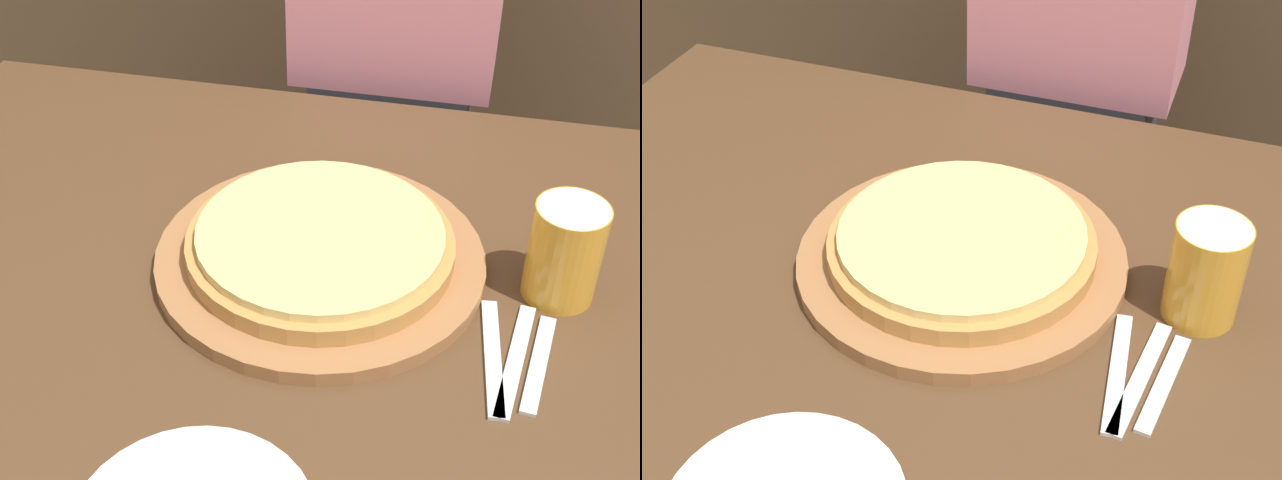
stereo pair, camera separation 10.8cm
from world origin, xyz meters
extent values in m
cube|color=#4C331E|center=(0.00, 0.00, 0.36)|extent=(1.21, 0.97, 0.72)
cylinder|color=#99663D|center=(0.05, 0.06, 0.73)|extent=(0.41, 0.41, 0.02)
cylinder|color=#B77F42|center=(0.05, 0.06, 0.75)|extent=(0.33, 0.33, 0.02)
cylinder|color=#E0C175|center=(0.05, 0.06, 0.77)|extent=(0.30, 0.30, 0.01)
cylinder|color=gold|center=(0.34, 0.08, 0.78)|extent=(0.09, 0.09, 0.13)
cylinder|color=white|center=(0.34, 0.08, 0.84)|extent=(0.08, 0.08, 0.02)
cube|color=silver|center=(0.27, -0.05, 0.72)|extent=(0.04, 0.18, 0.00)
cube|color=silver|center=(0.30, -0.05, 0.72)|extent=(0.04, 0.18, 0.00)
cube|color=silver|center=(0.32, -0.05, 0.72)|extent=(0.04, 0.15, 0.00)
cube|color=#33333D|center=(0.06, 0.64, 0.35)|extent=(0.27, 0.20, 0.70)
camera|label=1|loc=(0.24, -0.77, 1.43)|focal=50.00mm
camera|label=2|loc=(0.34, -0.74, 1.43)|focal=50.00mm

